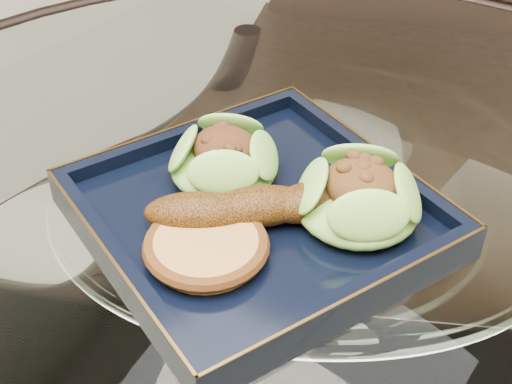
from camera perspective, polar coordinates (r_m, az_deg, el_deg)
The scene contains 7 objects.
dining_table at distance 0.75m, azimuth 3.26°, elevation -11.88°, with size 1.13×1.13×0.77m.
dining_chair at distance 1.12m, azimuth 10.20°, elevation 3.30°, with size 0.55×0.55×0.97m.
navy_plate at distance 0.62m, azimuth 0.00°, elevation -2.18°, with size 0.27×0.27×0.02m, color black.
lettuce_wrap_left at distance 0.64m, azimuth -2.59°, elevation 2.40°, with size 0.10×0.10×0.03m, color #548E29.
lettuce_wrap_right at distance 0.60m, azimuth 8.16°, elevation -0.68°, with size 0.10×0.10×0.04m, color #6CA22F.
roasted_plantain at distance 0.59m, azimuth 0.17°, elevation -1.18°, with size 0.18×0.04×0.03m, color #562D09.
crumb_patty at distance 0.57m, azimuth -4.00°, elevation -4.46°, with size 0.09×0.09×0.02m, color #CA8343.
Camera 1 is at (0.26, -0.41, 1.17)m, focal length 50.00 mm.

